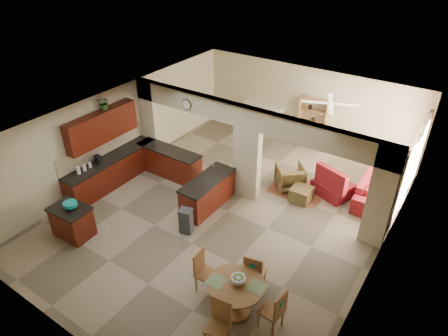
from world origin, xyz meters
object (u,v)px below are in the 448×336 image
Objects in this scene: sofa at (380,187)px; armchair at (290,177)px; kitchen_island at (72,221)px; dining_table at (236,294)px.

sofa is 2.60m from armchair.
dining_table is at bearing 0.79° from kitchen_island.
kitchen_island reaches higher than sofa.
dining_table is 1.45× the size of armchair.
dining_table is at bearing 165.62° from sofa.
armchair is (-2.40, -1.00, 0.00)m from sofa.
kitchen_island is at bearing 13.40° from armchair.
kitchen_island is 8.59m from sofa.
dining_table is 4.90m from armchair.
sofa is 3.09× the size of armchair.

